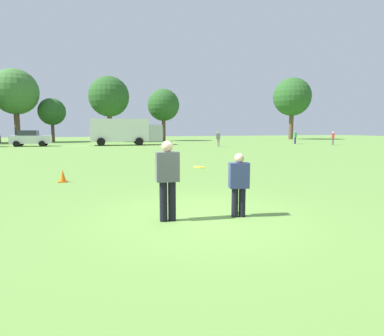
{
  "coord_description": "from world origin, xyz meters",
  "views": [
    {
      "loc": [
        -2.49,
        -6.68,
        1.99
      ],
      "look_at": [
        0.35,
        1.61,
        0.92
      ],
      "focal_mm": 30.15,
      "sensor_mm": 36.0,
      "label": 1
    }
  ],
  "objects_px": {
    "player_thrower": "(168,176)",
    "player_defender": "(239,182)",
    "traffic_cone": "(63,176)",
    "box_truck": "(125,131)",
    "bystander_field_marshal": "(295,137)",
    "parked_car_mid_right": "(30,138)",
    "bystander_far_jogger": "(333,137)",
    "frisbee": "(200,167)",
    "bystander_sideline_watcher": "(218,138)"
  },
  "relations": [
    {
      "from": "player_defender",
      "to": "frisbee",
      "type": "bearing_deg",
      "value": 153.06
    },
    {
      "from": "player_thrower",
      "to": "bystander_field_marshal",
      "type": "distance_m",
      "value": 39.04
    },
    {
      "from": "player_thrower",
      "to": "player_defender",
      "type": "relative_size",
      "value": 1.2
    },
    {
      "from": "player_thrower",
      "to": "traffic_cone",
      "type": "distance_m",
      "value": 6.77
    },
    {
      "from": "player_defender",
      "to": "bystander_far_jogger",
      "type": "bearing_deg",
      "value": 44.54
    },
    {
      "from": "box_truck",
      "to": "bystander_field_marshal",
      "type": "height_order",
      "value": "box_truck"
    },
    {
      "from": "frisbee",
      "to": "bystander_sideline_watcher",
      "type": "xyz_separation_m",
      "value": [
        12.12,
        26.76,
        -0.18
      ]
    },
    {
      "from": "frisbee",
      "to": "traffic_cone",
      "type": "height_order",
      "value": "frisbee"
    },
    {
      "from": "player_thrower",
      "to": "bystander_far_jogger",
      "type": "xyz_separation_m",
      "value": [
        27.64,
        25.43,
        -0.05
      ]
    },
    {
      "from": "frisbee",
      "to": "parked_car_mid_right",
      "type": "distance_m",
      "value": 34.92
    },
    {
      "from": "player_defender",
      "to": "bystander_sideline_watcher",
      "type": "relative_size",
      "value": 0.87
    },
    {
      "from": "box_truck",
      "to": "bystander_far_jogger",
      "type": "distance_m",
      "value": 25.6
    },
    {
      "from": "frisbee",
      "to": "traffic_cone",
      "type": "relative_size",
      "value": 0.56
    },
    {
      "from": "frisbee",
      "to": "box_truck",
      "type": "xyz_separation_m",
      "value": [
        2.56,
        33.29,
        0.63
      ]
    },
    {
      "from": "player_defender",
      "to": "traffic_cone",
      "type": "distance_m",
      "value": 7.65
    },
    {
      "from": "box_truck",
      "to": "bystander_sideline_watcher",
      "type": "distance_m",
      "value": 11.61
    },
    {
      "from": "bystander_sideline_watcher",
      "to": "box_truck",
      "type": "bearing_deg",
      "value": 145.67
    },
    {
      "from": "box_truck",
      "to": "parked_car_mid_right",
      "type": "bearing_deg",
      "value": 176.26
    },
    {
      "from": "bystander_field_marshal",
      "to": "parked_car_mid_right",
      "type": "bearing_deg",
      "value": 172.18
    },
    {
      "from": "box_truck",
      "to": "bystander_sideline_watcher",
      "type": "bearing_deg",
      "value": -34.33
    },
    {
      "from": "traffic_cone",
      "to": "parked_car_mid_right",
      "type": "height_order",
      "value": "parked_car_mid_right"
    },
    {
      "from": "box_truck",
      "to": "bystander_sideline_watcher",
      "type": "xyz_separation_m",
      "value": [
        9.57,
        -6.53,
        -0.81
      ]
    },
    {
      "from": "box_truck",
      "to": "bystander_field_marshal",
      "type": "xyz_separation_m",
      "value": [
        21.94,
        -3.78,
        -0.81
      ]
    },
    {
      "from": "parked_car_mid_right",
      "to": "bystander_far_jogger",
      "type": "height_order",
      "value": "parked_car_mid_right"
    },
    {
      "from": "player_thrower",
      "to": "bystander_sideline_watcher",
      "type": "relative_size",
      "value": 1.05
    },
    {
      "from": "player_thrower",
      "to": "parked_car_mid_right",
      "type": "distance_m",
      "value": 34.95
    },
    {
      "from": "player_thrower",
      "to": "box_truck",
      "type": "height_order",
      "value": "box_truck"
    },
    {
      "from": "frisbee",
      "to": "bystander_sideline_watcher",
      "type": "distance_m",
      "value": 29.38
    },
    {
      "from": "bystander_sideline_watcher",
      "to": "parked_car_mid_right",
      "type": "bearing_deg",
      "value": 160.28
    },
    {
      "from": "player_thrower",
      "to": "frisbee",
      "type": "distance_m",
      "value": 0.85
    },
    {
      "from": "player_thrower",
      "to": "box_truck",
      "type": "bearing_deg",
      "value": 84.27
    },
    {
      "from": "player_defender",
      "to": "traffic_cone",
      "type": "height_order",
      "value": "player_defender"
    },
    {
      "from": "traffic_cone",
      "to": "parked_car_mid_right",
      "type": "bearing_deg",
      "value": 99.72
    },
    {
      "from": "player_thrower",
      "to": "traffic_cone",
      "type": "xyz_separation_m",
      "value": [
        -2.44,
        6.27,
        -0.75
      ]
    },
    {
      "from": "bystander_field_marshal",
      "to": "traffic_cone",
      "type": "bearing_deg",
      "value": -139.79
    },
    {
      "from": "parked_car_mid_right",
      "to": "frisbee",
      "type": "bearing_deg",
      "value": -76.71
    },
    {
      "from": "player_defender",
      "to": "box_truck",
      "type": "distance_m",
      "value": 33.75
    },
    {
      "from": "player_thrower",
      "to": "box_truck",
      "type": "relative_size",
      "value": 0.2
    },
    {
      "from": "player_thrower",
      "to": "bystander_far_jogger",
      "type": "distance_m",
      "value": 37.56
    },
    {
      "from": "parked_car_mid_right",
      "to": "bystander_field_marshal",
      "type": "xyz_separation_m",
      "value": [
        32.52,
        -4.47,
        0.02
      ]
    },
    {
      "from": "bystander_sideline_watcher",
      "to": "bystander_far_jogger",
      "type": "xyz_separation_m",
      "value": [
        14.71,
        -1.54,
        -0.01
      ]
    },
    {
      "from": "player_defender",
      "to": "bystander_sideline_watcher",
      "type": "height_order",
      "value": "bystander_sideline_watcher"
    },
    {
      "from": "player_defender",
      "to": "bystander_sideline_watcher",
      "type": "bearing_deg",
      "value": 67.36
    },
    {
      "from": "player_defender",
      "to": "traffic_cone",
      "type": "bearing_deg",
      "value": 122.0
    },
    {
      "from": "player_thrower",
      "to": "player_defender",
      "type": "height_order",
      "value": "player_thrower"
    },
    {
      "from": "box_truck",
      "to": "player_thrower",
      "type": "bearing_deg",
      "value": -95.73
    },
    {
      "from": "bystander_sideline_watcher",
      "to": "bystander_field_marshal",
      "type": "xyz_separation_m",
      "value": [
        12.37,
        2.76,
        0.01
      ]
    },
    {
      "from": "bystander_far_jogger",
      "to": "box_truck",
      "type": "bearing_deg",
      "value": 161.6
    },
    {
      "from": "parked_car_mid_right",
      "to": "box_truck",
      "type": "height_order",
      "value": "box_truck"
    },
    {
      "from": "parked_car_mid_right",
      "to": "bystander_sideline_watcher",
      "type": "xyz_separation_m",
      "value": [
        20.15,
        -7.23,
        0.02
      ]
    }
  ]
}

